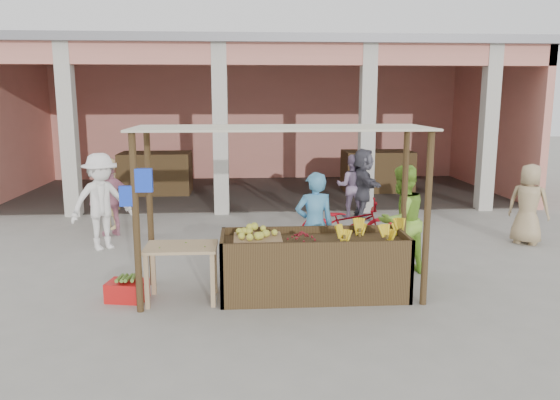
{
  "coord_description": "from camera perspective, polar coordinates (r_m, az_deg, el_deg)",
  "views": [
    {
      "loc": [
        -0.47,
        -7.35,
        2.79
      ],
      "look_at": [
        0.11,
        1.2,
        1.16
      ],
      "focal_mm": 35.0,
      "sensor_mm": 36.0,
      "label": 1
    }
  ],
  "objects": [
    {
      "name": "fruit_stall",
      "position": [
        7.79,
        3.52,
        -7.11
      ],
      "size": [
        2.6,
        0.95,
        0.8
      ],
      "primitive_type": "cube",
      "color": "#4C381E",
      "rests_on": "ground"
    },
    {
      "name": "ground",
      "position": [
        7.87,
        -0.18,
        -9.97
      ],
      "size": [
        60.0,
        60.0,
        0.0
      ],
      "primitive_type": "plane",
      "color": "gray",
      "rests_on": "ground"
    },
    {
      "name": "motorcycle",
      "position": [
        10.16,
        7.16,
        -2.41
      ],
      "size": [
        0.91,
        1.94,
        0.97
      ],
      "primitive_type": "imported",
      "rotation": [
        0.0,
        0.0,
        1.42
      ],
      "color": "#9F0A14",
      "rests_on": "ground"
    },
    {
      "name": "shopper_a",
      "position": [
        10.49,
        -18.19,
        0.21
      ],
      "size": [
        1.37,
        1.21,
        1.93
      ],
      "primitive_type": "imported",
      "rotation": [
        0.0,
        0.0,
        0.6
      ],
      "color": "white",
      "rests_on": "ground"
    },
    {
      "name": "vendor_green",
      "position": [
        8.78,
        12.56,
        -1.79
      ],
      "size": [
        1.02,
        0.84,
        1.84
      ],
      "primitive_type": "imported",
      "rotation": [
        0.0,
        0.0,
        3.59
      ],
      "color": "#82BB36",
      "rests_on": "ground"
    },
    {
      "name": "melon_tray",
      "position": [
        7.63,
        -2.35,
        -3.67
      ],
      "size": [
        0.67,
        0.58,
        0.18
      ],
      "color": "#906D4A",
      "rests_on": "fruit_stall"
    },
    {
      "name": "side_table",
      "position": [
        7.62,
        -10.26,
        -5.71
      ],
      "size": [
        0.98,
        0.65,
        0.79
      ],
      "rotation": [
        0.0,
        0.0,
        -0.01
      ],
      "color": "tan",
      "rests_on": "ground"
    },
    {
      "name": "papaya_pile",
      "position": [
        7.56,
        -10.33,
        -3.92
      ],
      "size": [
        0.77,
        0.44,
        0.22
      ],
      "primitive_type": null,
      "color": "#518A2D",
      "rests_on": "side_table"
    },
    {
      "name": "market_building",
      "position": [
        16.28,
        -2.06,
        10.46
      ],
      "size": [
        14.4,
        6.4,
        4.2
      ],
      "color": "tan",
      "rests_on": "ground"
    },
    {
      "name": "shopper_b",
      "position": [
        11.46,
        -17.26,
        0.23
      ],
      "size": [
        1.04,
        0.94,
        1.57
      ],
      "primitive_type": "imported",
      "rotation": [
        0.0,
        0.0,
        3.77
      ],
      "color": "#CC7E95",
      "rests_on": "ground"
    },
    {
      "name": "produce_sacks",
      "position": [
        13.47,
        8.96,
        -0.02
      ],
      "size": [
        0.78,
        0.73,
        0.59
      ],
      "color": "maroon",
      "rests_on": "ground"
    },
    {
      "name": "stall_awning",
      "position": [
        7.46,
        -0.34,
        4.53
      ],
      "size": [
        4.09,
        1.35,
        2.39
      ],
      "color": "#4C381E",
      "rests_on": "ground"
    },
    {
      "name": "red_crate",
      "position": [
        7.96,
        -15.68,
        -9.12
      ],
      "size": [
        0.59,
        0.47,
        0.27
      ],
      "primitive_type": "cube",
      "rotation": [
        0.0,
        0.0,
        -0.19
      ],
      "color": "red",
      "rests_on": "ground"
    },
    {
      "name": "shopper_c",
      "position": [
        11.38,
        24.57,
        0.01
      ],
      "size": [
        0.97,
        0.95,
        1.71
      ],
      "primitive_type": "imported",
      "rotation": [
        0.0,
        0.0,
        2.42
      ],
      "color": "tan",
      "rests_on": "ground"
    },
    {
      "name": "shopper_e",
      "position": [
        12.15,
        -17.37,
        0.78
      ],
      "size": [
        0.72,
        0.72,
        1.56
      ],
      "primitive_type": "imported",
      "rotation": [
        0.0,
        0.0,
        -0.81
      ],
      "color": "tan",
      "rests_on": "ground"
    },
    {
      "name": "shopper_f",
      "position": [
        12.78,
        7.51,
        1.76
      ],
      "size": [
        0.87,
        0.61,
        1.61
      ],
      "primitive_type": "imported",
      "rotation": [
        0.0,
        0.0,
        2.92
      ],
      "color": "gray",
      "rests_on": "ground"
    },
    {
      "name": "banana_heap",
      "position": [
        7.81,
        9.46,
        -3.44
      ],
      "size": [
        1.01,
        0.55,
        0.18
      ],
      "primitive_type": null,
      "color": "yellow",
      "rests_on": "fruit_stall"
    },
    {
      "name": "shopper_d",
      "position": [
        12.65,
        8.69,
        1.87
      ],
      "size": [
        0.66,
        1.59,
        1.72
      ],
      "primitive_type": "imported",
      "rotation": [
        0.0,
        0.0,
        1.58
      ],
      "color": "#484752",
      "rests_on": "ground"
    },
    {
      "name": "berry_heap",
      "position": [
        7.64,
        2.3,
        -3.8
      ],
      "size": [
        0.42,
        0.34,
        0.13
      ],
      "primitive_type": "ellipsoid",
      "color": "maroon",
      "rests_on": "fruit_stall"
    },
    {
      "name": "plantain_bundle",
      "position": [
        7.9,
        -15.74,
        -7.9
      ],
      "size": [
        0.42,
        0.29,
        0.08
      ],
      "primitive_type": null,
      "color": "#59812E",
      "rests_on": "red_crate"
    },
    {
      "name": "vendor_blue",
      "position": [
        8.4,
        3.62,
        -2.31
      ],
      "size": [
        0.72,
        0.57,
        1.78
      ],
      "primitive_type": "imported",
      "rotation": [
        0.0,
        0.0,
        3.27
      ],
      "color": "#4C9ACE",
      "rests_on": "ground"
    }
  ]
}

